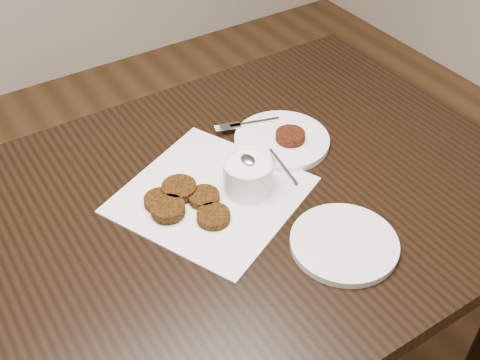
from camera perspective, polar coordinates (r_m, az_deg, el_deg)
name	(u,v)px	position (r m, az deg, el deg)	size (l,w,h in m)	color
table	(217,319)	(1.47, -2.28, -13.25)	(1.37, 0.88, 0.75)	black
napkin	(211,195)	(1.21, -2.78, -1.45)	(0.33, 0.33, 0.00)	white
sauce_ramekin	(248,162)	(1.18, 0.77, 1.71)	(0.14, 0.14, 0.14)	white
patty_cluster	(177,202)	(1.18, -6.07, -2.10)	(0.24, 0.24, 0.02)	#67390D
plate_with_patty	(282,137)	(1.34, 4.08, 4.13)	(0.22, 0.22, 0.03)	white
plate_empty	(344,243)	(1.13, 10.03, -6.05)	(0.20, 0.20, 0.01)	white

